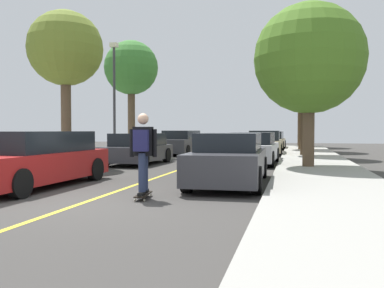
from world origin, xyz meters
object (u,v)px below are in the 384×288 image
at_px(parked_car_right_far, 265,143).
at_px(skateboard, 143,195).
at_px(street_tree_right_near, 304,68).
at_px(skateboarder, 143,149).
at_px(parked_car_left_near, 138,149).
at_px(street_tree_right_far, 302,78).
at_px(parked_car_right_near, 254,149).
at_px(streetlamp, 114,92).
at_px(fire_hydrant, 85,155).
at_px(parked_car_left_nearest, 34,159).
at_px(street_tree_right_nearest, 309,59).
at_px(street_tree_right_farthest, 300,86).
at_px(parked_car_right_farthest, 271,140).
at_px(street_tree_left_near, 131,69).
at_px(parked_car_right_nearest, 230,159).
at_px(parked_car_left_far, 181,143).
at_px(street_tree_left_nearest, 65,50).

distance_m(parked_car_right_far, skateboard, 16.41).
height_order(street_tree_right_near, skateboarder, street_tree_right_near).
distance_m(parked_car_left_near, street_tree_right_far, 15.12).
relative_size(parked_car_right_near, streetlamp, 0.85).
distance_m(fire_hydrant, skateboard, 7.99).
bearing_deg(parked_car_right_far, parked_car_left_nearest, -107.33).
height_order(street_tree_right_nearest, street_tree_right_farthest, street_tree_right_farthest).
distance_m(parked_car_left_near, parked_car_right_farthest, 15.93).
height_order(street_tree_left_near, street_tree_right_farthest, street_tree_right_farthest).
bearing_deg(skateboard, parked_car_right_nearest, 62.84).
xyz_separation_m(street_tree_right_farthest, fire_hydrant, (-8.43, -21.64, -4.73)).
height_order(parked_car_left_near, street_tree_left_near, street_tree_left_near).
height_order(parked_car_left_far, parked_car_right_near, parked_car_left_far).
height_order(parked_car_left_far, skateboard, parked_car_left_far).
bearing_deg(parked_car_right_farthest, parked_car_left_nearest, -102.07).
height_order(parked_car_right_near, street_tree_right_near, street_tree_right_near).
relative_size(parked_car_left_far, street_tree_right_near, 0.72).
relative_size(street_tree_right_nearest, street_tree_right_farthest, 0.82).
relative_size(parked_car_left_far, street_tree_right_farthest, 0.64).
height_order(parked_car_right_nearest, street_tree_right_farthest, street_tree_right_farthest).
relative_size(street_tree_left_nearest, skateboard, 6.84).
xyz_separation_m(parked_car_left_near, parked_car_right_nearest, (4.77, -5.41, 0.02)).
xyz_separation_m(street_tree_right_nearest, street_tree_right_far, (0.00, 13.64, 1.00)).
bearing_deg(skateboarder, street_tree_right_far, 80.33).
distance_m(parked_car_left_far, parked_car_right_near, 7.31).
bearing_deg(parked_car_left_nearest, street_tree_right_near, 62.26).
height_order(parked_car_left_nearest, skateboard, parked_car_left_nearest).
bearing_deg(street_tree_right_near, streetlamp, -152.00).
distance_m(fire_hydrant, skateboarder, 8.03).
xyz_separation_m(parked_car_right_nearest, street_tree_right_nearest, (2.16, 4.48, 3.32)).
bearing_deg(parked_car_right_farthest, street_tree_left_nearest, -111.90).
relative_size(street_tree_right_farthest, streetlamp, 1.33).
relative_size(street_tree_left_near, skateboarder, 3.65).
bearing_deg(street_tree_right_nearest, fire_hydrant, -173.93).
xyz_separation_m(street_tree_right_far, fire_hydrant, (-8.43, -14.54, -4.51)).
bearing_deg(street_tree_right_far, parked_car_right_farthest, 131.01).
bearing_deg(fire_hydrant, street_tree_right_farthest, 68.72).
bearing_deg(street_tree_right_near, street_tree_right_far, 90.00).
xyz_separation_m(parked_car_right_far, street_tree_right_far, (2.16, 4.53, 4.29)).
xyz_separation_m(parked_car_right_near, parked_car_right_farthest, (-0.00, 13.90, 0.02)).
bearing_deg(parked_car_right_near, skateboarder, -98.41).
bearing_deg(parked_car_left_far, parked_car_right_far, 15.63).
distance_m(parked_car_left_near, fire_hydrant, 2.37).
bearing_deg(street_tree_right_far, street_tree_right_near, -90.00).
relative_size(street_tree_right_nearest, fire_hydrant, 8.35).
distance_m(street_tree_right_farthest, fire_hydrant, 23.70).
bearing_deg(parked_car_right_nearest, street_tree_right_far, 83.21).
xyz_separation_m(parked_car_left_far, street_tree_left_nearest, (-2.16, -8.88, 3.84)).
xyz_separation_m(fire_hydrant, skateboard, (4.86, -6.33, -0.40)).
height_order(parked_car_right_farthest, fire_hydrant, parked_car_right_farthest).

